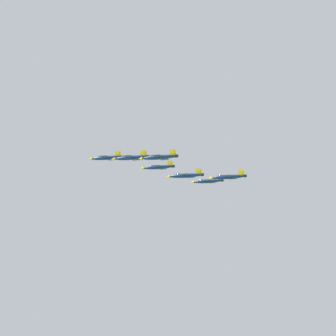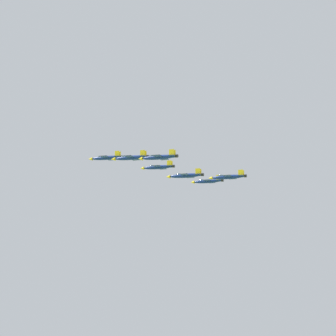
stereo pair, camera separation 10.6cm
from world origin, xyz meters
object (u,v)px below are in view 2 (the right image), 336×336
jet_left_outer (159,157)px  jet_lead (106,158)px  jet_left_wingman (131,158)px  jet_right_wingman (158,167)px  jet_right_outer (208,181)px  jet_slot_rear (186,176)px  jet_trailing (228,177)px

jet_left_outer → jet_lead: bearing=-39.6°
jet_left_wingman → jet_right_wingman: (13.72, -24.08, 1.47)m
jet_left_outer → jet_right_outer: bearing=-89.2°
jet_slot_rear → jet_trailing: size_ratio=1.01×
jet_lead → jet_left_wingman: bearing=139.1°
jet_left_wingman → jet_right_wingman: 27.76m
jet_lead → jet_left_outer: (-42.05, 7.93, -7.44)m
jet_lead → jet_right_outer: size_ratio=1.03×
jet_right_outer → jet_trailing: size_ratio=0.97×
jet_lead → jet_slot_rear: jet_lead is taller
jet_left_wingman → jet_left_outer: jet_left_wingman is taller
jet_right_wingman → jet_right_outer: size_ratio=1.04×
jet_trailing → jet_left_outer: bearing=60.0°
jet_left_wingman → jet_slot_rear: 22.04m
jet_right_wingman → jet_trailing: jet_right_wingman is taller
jet_left_wingman → jet_right_wingman: jet_right_wingman is taller
jet_right_wingman → jet_trailing: 36.38m
jet_left_wingman → jet_right_outer: size_ratio=1.05×
jet_right_wingman → jet_trailing: size_ratio=1.00×
jet_slot_rear → jet_lead: bearing=-0.6°
jet_lead → jet_slot_rear: (-28.33, -16.15, -9.06)m
jet_slot_rear → jet_trailing: bearing=179.4°
jet_right_outer → jet_trailing: 32.38m
jet_lead → jet_right_wingman: size_ratio=0.99×
jet_left_outer → jet_trailing: 32.31m
jet_left_wingman → jet_right_outer: jet_left_wingman is taller
jet_lead → jet_left_wingman: jet_lead is taller
jet_left_wingman → jet_left_outer: size_ratio=1.03×
jet_right_wingman → jet_slot_rear: bearing=139.3°
jet_right_wingman → jet_right_outer: bearing=-140.0°
jet_left_outer → jet_slot_rear: (13.73, -24.08, -1.62)m
jet_left_wingman → jet_trailing: bearing=-156.6°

